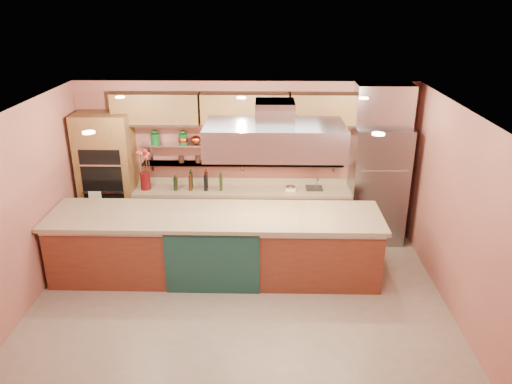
{
  "coord_description": "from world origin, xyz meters",
  "views": [
    {
      "loc": [
        0.36,
        -6.13,
        4.21
      ],
      "look_at": [
        0.22,
        1.0,
        1.35
      ],
      "focal_mm": 35.0,
      "sensor_mm": 36.0,
      "label": 1
    }
  ],
  "objects_px": {
    "island": "(216,245)",
    "refrigerator": "(377,185)",
    "green_canister": "(220,139)",
    "kitchen_scale": "(290,188)",
    "flower_vase": "(145,181)",
    "copper_kettle": "(196,140)"
  },
  "relations": [
    {
      "from": "refrigerator",
      "to": "kitchen_scale",
      "type": "bearing_deg",
      "value": 179.63
    },
    {
      "from": "flower_vase",
      "to": "kitchen_scale",
      "type": "distance_m",
      "value": 2.59
    },
    {
      "from": "flower_vase",
      "to": "island",
      "type": "bearing_deg",
      "value": -44.23
    },
    {
      "from": "flower_vase",
      "to": "copper_kettle",
      "type": "relative_size",
      "value": 1.67
    },
    {
      "from": "refrigerator",
      "to": "copper_kettle",
      "type": "height_order",
      "value": "refrigerator"
    },
    {
      "from": "refrigerator",
      "to": "island",
      "type": "relative_size",
      "value": 0.42
    },
    {
      "from": "copper_kettle",
      "to": "green_canister",
      "type": "height_order",
      "value": "green_canister"
    },
    {
      "from": "island",
      "to": "copper_kettle",
      "type": "height_order",
      "value": "copper_kettle"
    },
    {
      "from": "island",
      "to": "flower_vase",
      "type": "relative_size",
      "value": 15.82
    },
    {
      "from": "refrigerator",
      "to": "kitchen_scale",
      "type": "relative_size",
      "value": 11.91
    },
    {
      "from": "island",
      "to": "refrigerator",
      "type": "bearing_deg",
      "value": 25.9
    },
    {
      "from": "island",
      "to": "flower_vase",
      "type": "height_order",
      "value": "flower_vase"
    },
    {
      "from": "island",
      "to": "copper_kettle",
      "type": "xyz_separation_m",
      "value": [
        -0.46,
        1.55,
        1.27
      ]
    },
    {
      "from": "green_canister",
      "to": "kitchen_scale",
      "type": "bearing_deg",
      "value": -9.97
    },
    {
      "from": "kitchen_scale",
      "to": "copper_kettle",
      "type": "distance_m",
      "value": 1.88
    },
    {
      "from": "kitchen_scale",
      "to": "green_canister",
      "type": "height_order",
      "value": "green_canister"
    },
    {
      "from": "island",
      "to": "flower_vase",
      "type": "xyz_separation_m",
      "value": [
        -1.37,
        1.33,
        0.56
      ]
    },
    {
      "from": "flower_vase",
      "to": "kitchen_scale",
      "type": "height_order",
      "value": "flower_vase"
    },
    {
      "from": "refrigerator",
      "to": "island",
      "type": "height_order",
      "value": "refrigerator"
    },
    {
      "from": "flower_vase",
      "to": "green_canister",
      "type": "xyz_separation_m",
      "value": [
        1.34,
        0.22,
        0.72
      ]
    },
    {
      "from": "island",
      "to": "kitchen_scale",
      "type": "height_order",
      "value": "island"
    },
    {
      "from": "island",
      "to": "copper_kettle",
      "type": "distance_m",
      "value": 2.06
    }
  ]
}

